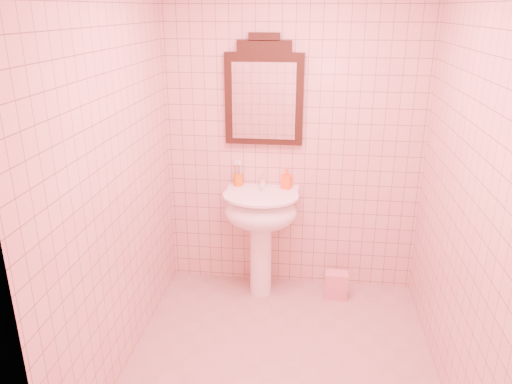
# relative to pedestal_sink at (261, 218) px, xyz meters

# --- Properties ---
(floor) EXTENTS (2.20, 2.20, 0.00)m
(floor) POSITION_rel_pedestal_sink_xyz_m (0.23, -0.87, -0.66)
(floor) COLOR tan
(floor) RESTS_ON ground
(back_wall) EXTENTS (2.00, 0.02, 2.50)m
(back_wall) POSITION_rel_pedestal_sink_xyz_m (0.23, 0.23, 0.59)
(back_wall) COLOR beige
(back_wall) RESTS_ON floor
(pedestal_sink) EXTENTS (0.58, 0.58, 0.86)m
(pedestal_sink) POSITION_rel_pedestal_sink_xyz_m (0.00, 0.00, 0.00)
(pedestal_sink) COLOR white
(pedestal_sink) RESTS_ON floor
(faucet) EXTENTS (0.04, 0.16, 0.11)m
(faucet) POSITION_rel_pedestal_sink_xyz_m (0.00, 0.14, 0.26)
(faucet) COLOR white
(faucet) RESTS_ON pedestal_sink
(mirror) EXTENTS (0.59, 0.06, 0.83)m
(mirror) POSITION_rel_pedestal_sink_xyz_m (-0.00, 0.20, 0.93)
(mirror) COLOR black
(mirror) RESTS_ON back_wall
(toothbrush_cup) EXTENTS (0.08, 0.08, 0.18)m
(toothbrush_cup) POSITION_rel_pedestal_sink_xyz_m (-0.20, 0.18, 0.25)
(toothbrush_cup) COLOR orange
(toothbrush_cup) RESTS_ON pedestal_sink
(soap_dispenser) EXTENTS (0.09, 0.09, 0.16)m
(soap_dispenser) POSITION_rel_pedestal_sink_xyz_m (0.19, 0.15, 0.28)
(soap_dispenser) COLOR #F95115
(soap_dispenser) RESTS_ON pedestal_sink
(towel) EXTENTS (0.18, 0.12, 0.22)m
(towel) POSITION_rel_pedestal_sink_xyz_m (0.61, 0.00, -0.55)
(towel) COLOR #CF7A86
(towel) RESTS_ON floor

